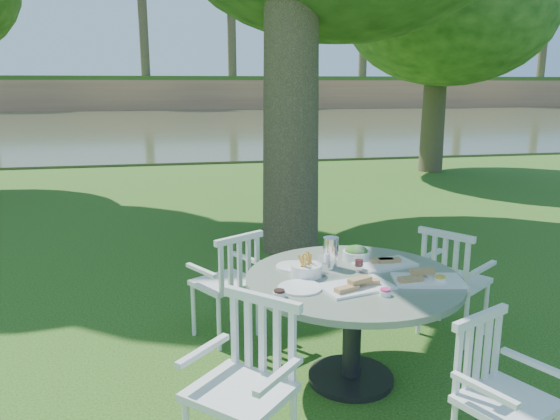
{
  "coord_description": "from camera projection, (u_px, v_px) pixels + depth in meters",
  "views": [
    {
      "loc": [
        -0.91,
        -4.31,
        1.91
      ],
      "look_at": [
        0.0,
        0.2,
        0.85
      ],
      "focal_mm": 35.0,
      "sensor_mm": 36.0,
      "label": 1
    }
  ],
  "objects": [
    {
      "name": "ground",
      "position": [
        285.0,
        311.0,
        4.72
      ],
      "size": [
        140.0,
        140.0,
        0.0
      ],
      "primitive_type": "plane",
      "color": "#193F0D",
      "rests_on": "ground"
    },
    {
      "name": "table",
      "position": [
        353.0,
        298.0,
        3.48
      ],
      "size": [
        1.37,
        1.37,
        0.73
      ],
      "color": "black",
      "rests_on": "ground"
    },
    {
      "name": "chair_ne",
      "position": [
        450.0,
        275.0,
        4.11
      ],
      "size": [
        0.59,
        0.59,
        0.87
      ],
      "rotation": [
        0.0,
        0.0,
        -4.11
      ],
      "color": "white",
      "rests_on": "ground"
    },
    {
      "name": "chair_nw",
      "position": [
        232.0,
        278.0,
        4.09
      ],
      "size": [
        0.57,
        0.56,
        0.84
      ],
      "rotation": [
        0.0,
        0.0,
        -2.6
      ],
      "color": "white",
      "rests_on": "ground"
    },
    {
      "name": "chair_sw",
      "position": [
        251.0,
        372.0,
        2.7
      ],
      "size": [
        0.62,
        0.62,
        0.89
      ],
      "rotation": [
        0.0,
        0.0,
        -0.77
      ],
      "color": "white",
      "rests_on": "ground"
    },
    {
      "name": "chair_se",
      "position": [
        493.0,
        384.0,
        2.67
      ],
      "size": [
        0.53,
        0.52,
        0.81
      ],
      "rotation": [
        0.0,
        0.0,
        0.43
      ],
      "color": "white",
      "rests_on": "ground"
    },
    {
      "name": "tableware",
      "position": [
        348.0,
        268.0,
        3.5
      ],
      "size": [
        1.22,
        0.79,
        0.21
      ],
      "color": "white",
      "rests_on": "table"
    },
    {
      "name": "river",
      "position": [
        188.0,
        124.0,
        26.69
      ],
      "size": [
        100.0,
        28.0,
        0.12
      ],
      "primitive_type": "cube",
      "color": "#353C23",
      "rests_on": "ground"
    },
    {
      "name": "far_bank",
      "position": [
        180.0,
        14.0,
        42.41
      ],
      "size": [
        100.0,
        18.0,
        15.2
      ],
      "color": "#A06C4A",
      "rests_on": "ground"
    }
  ]
}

